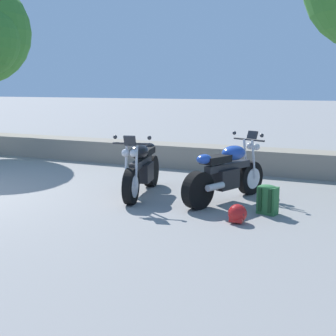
{
  "coord_description": "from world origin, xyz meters",
  "views": [
    {
      "loc": [
        7.03,
        -5.46,
        1.98
      ],
      "look_at": [
        4.07,
        1.2,
        0.65
      ],
      "focal_mm": 48.02,
      "sensor_mm": 36.0,
      "label": 1
    }
  ],
  "objects": [
    {
      "name": "motorcycle_blue_centre",
      "position": [
        4.87,
        1.94,
        0.49
      ],
      "size": [
        1.02,
        1.97,
        1.18
      ],
      "color": "black",
      "rests_on": "ground"
    },
    {
      "name": "stone_wall",
      "position": [
        0.0,
        4.8,
        0.28
      ],
      "size": [
        36.0,
        0.8,
        0.55
      ],
      "primitive_type": "cube",
      "color": "gray",
      "rests_on": "ground"
    },
    {
      "name": "motorcycle_black_near_left",
      "position": [
        3.3,
        1.74,
        0.49
      ],
      "size": [
        0.82,
        2.05,
        1.18
      ],
      "color": "black",
      "rests_on": "ground"
    },
    {
      "name": "rider_backpack",
      "position": [
        5.69,
        1.42,
        0.24
      ],
      "size": [
        0.33,
        0.31,
        0.47
      ],
      "color": "#2D6B38",
      "rests_on": "ground"
    },
    {
      "name": "rider_helmet",
      "position": [
        5.38,
        0.76,
        0.14
      ],
      "size": [
        0.28,
        0.28,
        0.28
      ],
      "color": "#B21919",
      "rests_on": "ground"
    }
  ]
}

